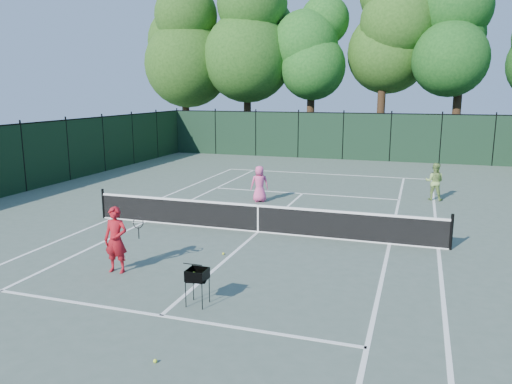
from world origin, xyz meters
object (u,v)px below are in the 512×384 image
(coach, at_px, (116,240))
(ball_hopper, at_px, (197,275))
(loose_ball_midcourt, at_px, (223,254))
(player_pink, at_px, (260,184))
(loose_ball_near_cart, at_px, (155,361))
(player_green, at_px, (434,182))

(coach, distance_m, ball_hopper, 2.99)
(loose_ball_midcourt, bearing_deg, coach, -134.79)
(coach, xyz_separation_m, ball_hopper, (2.75, -1.17, -0.17))
(coach, bearing_deg, ball_hopper, -27.39)
(ball_hopper, xyz_separation_m, loose_ball_midcourt, (-0.71, 3.22, -0.63))
(player_pink, distance_m, loose_ball_midcourt, 6.85)
(player_pink, distance_m, loose_ball_near_cart, 12.49)
(player_pink, bearing_deg, loose_ball_near_cart, 74.75)
(player_pink, relative_size, ball_hopper, 1.86)
(player_pink, height_order, loose_ball_midcourt, player_pink)
(player_green, height_order, loose_ball_midcourt, player_green)
(player_green, relative_size, loose_ball_midcourt, 22.83)
(player_pink, xyz_separation_m, ball_hopper, (1.81, -9.94, -0.07))
(player_green, height_order, ball_hopper, player_green)
(ball_hopper, bearing_deg, player_pink, 88.03)
(coach, relative_size, loose_ball_midcourt, 24.65)
(loose_ball_near_cart, bearing_deg, coach, 130.90)
(loose_ball_near_cart, relative_size, loose_ball_midcourt, 1.00)
(loose_ball_midcourt, bearing_deg, player_green, 58.53)
(coach, height_order, loose_ball_near_cart, coach)
(player_pink, distance_m, player_green, 7.26)
(loose_ball_midcourt, bearing_deg, loose_ball_near_cart, -79.79)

